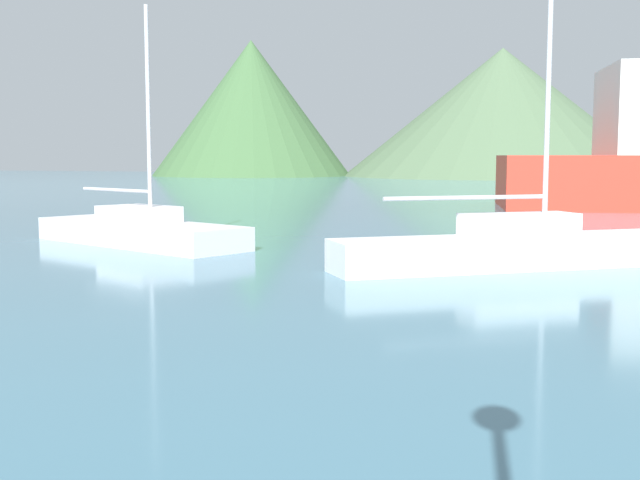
% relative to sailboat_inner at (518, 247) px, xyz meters
% --- Properties ---
extents(sailboat_inner, '(8.26, 6.13, 7.31)m').
position_rel_sailboat_inner_xyz_m(sailboat_inner, '(0.00, 0.00, 0.00)').
color(sailboat_inner, white).
rests_on(sailboat_inner, ground_plane).
extents(sailboat_middle, '(7.70, 5.08, 6.77)m').
position_rel_sailboat_inner_xyz_m(sailboat_middle, '(-10.84, 1.82, -0.06)').
color(sailboat_middle, silver).
rests_on(sailboat_middle, ground_plane).
extents(hill_west, '(25.95, 25.95, 17.50)m').
position_rel_sailboat_inner_xyz_m(hill_west, '(-38.11, 79.78, 8.26)').
color(hill_west, '#3D6038').
rests_on(hill_west, ground_plane).
extents(hill_central, '(40.29, 40.29, 16.16)m').
position_rel_sailboat_inner_xyz_m(hill_central, '(-6.60, 86.49, 7.59)').
color(hill_central, '#4C6647').
rests_on(hill_central, ground_plane).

